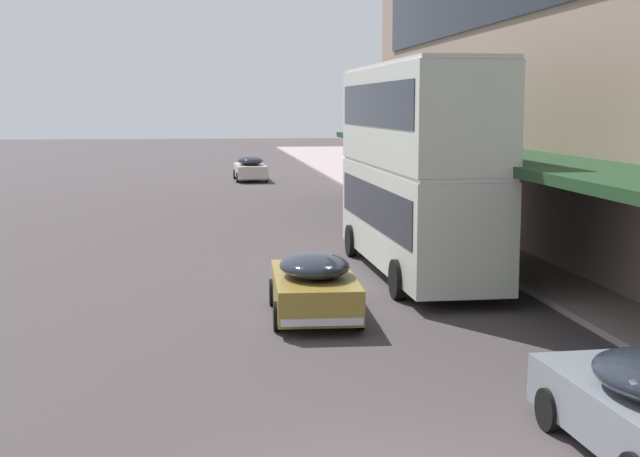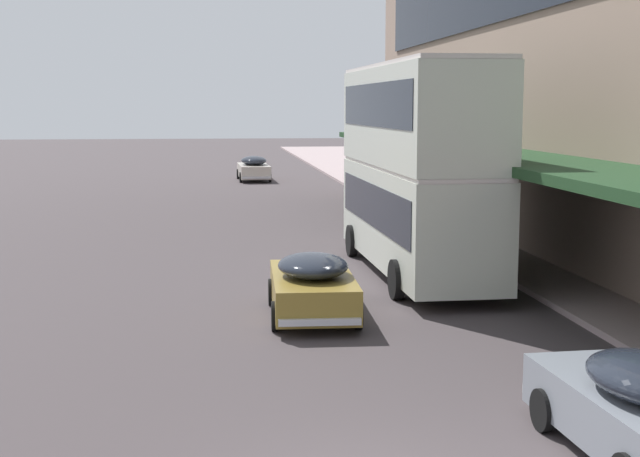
# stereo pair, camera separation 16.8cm
# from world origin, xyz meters

# --- Properties ---
(transit_bus_kerbside_front) EXTENTS (2.77, 10.01, 5.91)m
(transit_bus_kerbside_front) POSITION_xyz_m (3.74, 13.93, 3.19)
(transit_bus_kerbside_front) COLOR beige
(transit_bus_kerbside_front) RESTS_ON ground
(sedan_second_mid) EXTENTS (2.07, 4.88, 1.59)m
(sedan_second_mid) POSITION_xyz_m (0.81, 46.53, 0.78)
(sedan_second_mid) COLOR beige
(sedan_second_mid) RESTS_ON ground
(sedan_oncoming_front) EXTENTS (2.06, 4.29, 1.48)m
(sedan_oncoming_front) POSITION_xyz_m (0.29, 9.26, 0.74)
(sedan_oncoming_front) COLOR olive
(sedan_oncoming_front) RESTS_ON ground
(fire_hydrant) EXTENTS (0.20, 0.40, 0.70)m
(fire_hydrant) POSITION_xyz_m (6.48, 16.08, 0.49)
(fire_hydrant) COLOR #B52A16
(fire_hydrant) RESTS_ON sidewalk_kerb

